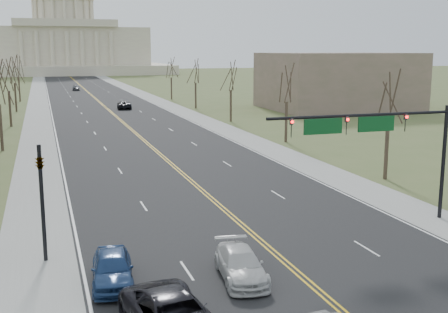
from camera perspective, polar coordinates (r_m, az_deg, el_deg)
road at (r=125.95m, az=-12.88°, el=5.72°), size 20.00×380.00×0.01m
cross_road at (r=26.05m, az=9.49°, el=-13.26°), size 120.00×14.00×0.01m
sidewalk_left at (r=125.45m, az=-18.37°, el=5.43°), size 4.00×380.00×0.03m
sidewalk_right at (r=127.58m, az=-7.48°, el=5.97°), size 4.00×380.00×0.03m
center_line at (r=125.95m, az=-12.88°, el=5.73°), size 0.42×380.00×0.01m
edge_line_left at (r=125.46m, az=-17.36°, el=5.49°), size 0.15×380.00×0.01m
edge_line_right at (r=127.20m, az=-8.46°, el=5.93°), size 0.15×380.00×0.01m
capitol at (r=265.18m, az=-15.87°, el=11.19°), size 90.00×60.00×50.00m
signal_mast at (r=34.41m, az=15.09°, el=2.41°), size 12.12×0.44×7.20m
signal_left at (r=29.32m, az=-18.05°, el=-3.25°), size 0.32×0.36×6.00m
tree_r_0 at (r=47.45m, az=16.44°, el=5.51°), size 3.74×3.74×8.50m
tree_r_1 at (r=64.90m, az=6.41°, el=7.19°), size 3.74×3.74×8.50m
tree_r_2 at (r=83.50m, az=0.70°, el=8.05°), size 3.74×3.74×8.50m
tree_l_2 at (r=83.20m, az=-21.11°, el=7.59°), size 3.96×3.96×9.00m
tree_r_3 at (r=102.63m, az=-2.92°, el=8.55°), size 3.74×3.74×8.50m
tree_l_3 at (r=103.16m, az=-20.57°, el=8.11°), size 3.96×3.96×9.00m
tree_r_4 at (r=122.04m, az=-5.40°, el=8.87°), size 3.74×3.74×8.50m
tree_l_4 at (r=123.14m, az=-20.20°, el=8.46°), size 3.96×3.96×9.00m
bldg_right_mass at (r=104.58m, az=11.47°, el=7.54°), size 25.00×20.00×10.00m
car_sb_inner_second at (r=26.64m, az=1.71°, el=-10.92°), size 2.48×4.95×1.38m
car_sb_outer_second at (r=26.46m, az=-11.28°, el=-11.09°), size 2.27×4.72×1.55m
car_far_nb at (r=103.60m, az=-10.11°, el=5.19°), size 2.83×5.37×1.44m
car_far_sb at (r=153.17m, az=-14.81°, el=6.77°), size 1.84×4.37×1.48m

